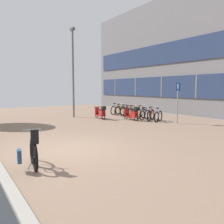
{
  "coord_description": "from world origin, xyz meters",
  "views": [
    {
      "loc": [
        -3.28,
        -7.74,
        2.18
      ],
      "look_at": [
        2.44,
        0.86,
        1.13
      ],
      "focal_mm": 38.0,
      "sensor_mm": 36.0,
      "label": 1
    }
  ],
  "objects": [
    {
      "name": "bicycle_rack_07",
      "position": [
        7.85,
        7.82,
        0.35
      ],
      "size": [
        1.36,
        0.48,
        1.0
      ],
      "color": "black",
      "rests_on": "ground"
    },
    {
      "name": "bicycle_rack_02",
      "position": [
        7.69,
        4.65,
        0.33
      ],
      "size": [
        1.26,
        0.48,
        0.94
      ],
      "color": "black",
      "rests_on": "ground"
    },
    {
      "name": "scooter_mid",
      "position": [
        5.26,
        6.53,
        0.44
      ],
      "size": [
        0.59,
        1.79,
        0.96
      ],
      "color": "black",
      "rests_on": "ground"
    },
    {
      "name": "bicycle_rack_01",
      "position": [
        7.67,
        4.01,
        0.36
      ],
      "size": [
        1.31,
        0.77,
        1.03
      ],
      "color": "black",
      "rests_on": "ground"
    },
    {
      "name": "bicycle_rack_04",
      "position": [
        7.65,
        5.92,
        0.35
      ],
      "size": [
        1.32,
        0.56,
        1.0
      ],
      "color": "black",
      "rests_on": "ground"
    },
    {
      "name": "scooter_near",
      "position": [
        6.7,
        4.76,
        0.43
      ],
      "size": [
        0.52,
        1.74,
        0.96
      ],
      "color": "black",
      "rests_on": "ground"
    },
    {
      "name": "bicycle_rack_06",
      "position": [
        7.85,
        7.19,
        0.34
      ],
      "size": [
        1.29,
        0.59,
        0.97
      ],
      "color": "black",
      "rests_on": "ground"
    },
    {
      "name": "bicycle_rack_08",
      "position": [
        7.86,
        8.46,
        0.36
      ],
      "size": [
        1.36,
        0.56,
        1.02
      ],
      "color": "black",
      "rests_on": "ground"
    },
    {
      "name": "ground",
      "position": [
        1.43,
        0.0,
        -0.02
      ],
      "size": [
        21.0,
        40.0,
        0.13
      ],
      "color": "#25292D"
    },
    {
      "name": "parking_sign",
      "position": [
        8.13,
        2.14,
        1.55
      ],
      "size": [
        0.4,
        0.07,
        2.5
      ],
      "color": "gray",
      "rests_on": "ground"
    },
    {
      "name": "bicycle_rack_00",
      "position": [
        7.74,
        3.38,
        0.35
      ],
      "size": [
        1.26,
        0.62,
        0.99
      ],
      "color": "black",
      "rests_on": "ground"
    },
    {
      "name": "bicycle_rack_05",
      "position": [
        7.76,
        6.55,
        0.34
      ],
      "size": [
        1.27,
        0.52,
        0.96
      ],
      "color": "black",
      "rests_on": "ground"
    },
    {
      "name": "lamp_post",
      "position": [
        4.14,
        8.64,
        3.59
      ],
      "size": [
        0.2,
        0.52,
        6.54
      ],
      "color": "slate",
      "rests_on": "ground"
    },
    {
      "name": "bicycle_rack_03",
      "position": [
        7.88,
        5.28,
        0.36
      ],
      "size": [
        1.38,
        0.61,
        1.03
      ],
      "color": "black",
      "rests_on": "ground"
    },
    {
      "name": "bicycle_foreground",
      "position": [
        -1.58,
        -1.24,
        0.41
      ],
      "size": [
        0.77,
        1.43,
        1.14
      ],
      "color": "black",
      "rests_on": "ground"
    }
  ]
}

